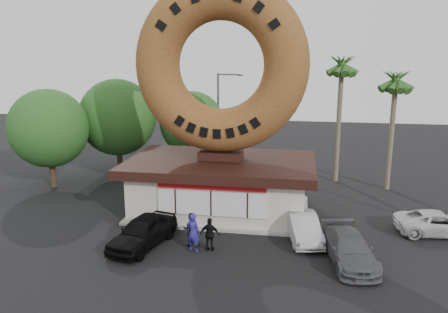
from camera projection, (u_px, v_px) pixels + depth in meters
name	position (u px, v px, depth m)	size (l,w,h in m)	color
ground	(200.00, 253.00, 21.29)	(90.00, 90.00, 0.00)	black
donut_shop	(221.00, 184.00, 26.64)	(11.20, 7.20, 3.80)	beige
giant_donut	(221.00, 65.00, 25.04)	(10.10, 10.10, 2.57)	brown
tree_west	(117.00, 117.00, 34.27)	(6.00, 6.00, 7.65)	#473321
tree_mid	(192.00, 123.00, 35.43)	(5.20, 5.20, 6.63)	#473321
tree_far	(49.00, 128.00, 31.07)	(5.60, 5.60, 7.14)	#473321
palm_near	(342.00, 69.00, 31.59)	(2.60, 2.60, 9.75)	#726651
palm_far	(396.00, 84.00, 29.79)	(2.60, 2.60, 8.75)	#726651
street_lamp	(220.00, 117.00, 35.93)	(2.11, 0.20, 8.00)	#59595E
person_left	(193.00, 232.00, 21.32)	(0.71, 0.47, 1.96)	navy
person_center	(191.00, 229.00, 21.98)	(0.85, 0.66, 1.75)	black
person_right	(210.00, 234.00, 21.41)	(1.00, 0.41, 1.70)	black
car_black	(143.00, 232.00, 21.93)	(1.82, 4.52, 1.54)	black
car_silver	(303.00, 227.00, 22.76)	(1.44, 4.13, 1.36)	#ABABB0
car_grey	(349.00, 249.00, 20.23)	(1.90, 4.67, 1.35)	#595B5E
car_white	(439.00, 223.00, 23.45)	(2.08, 4.51, 1.25)	silver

